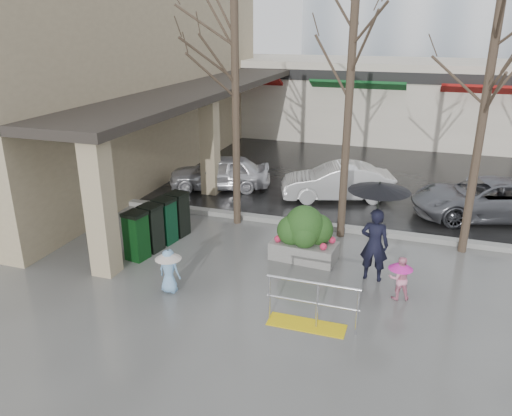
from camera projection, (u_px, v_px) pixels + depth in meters
The scene contains 20 objects.
ground at pixel (264, 288), 11.66m from camera, with size 120.00×120.00×0.00m, color #51514F.
street_asphalt at pixel (370, 121), 31.22m from camera, with size 120.00×36.00×0.01m, color black.
curb at pixel (303, 223), 15.19m from camera, with size 120.00×0.30×0.15m, color gray.
near_building at pixel (111, 71), 20.04m from camera, with size 6.00×18.00×8.00m, color tan.
canopy_slab at pixel (207, 84), 18.93m from camera, with size 2.80×18.00×0.25m, color #2D2823.
pillar_front at pixel (100, 206), 11.76m from camera, with size 0.55×0.55×3.50m, color tan.
pillar_back at pixel (210, 146), 17.54m from camera, with size 0.55×0.55×3.50m, color tan.
storefront_row at pixel (403, 99), 26.33m from camera, with size 34.00×6.74×4.00m.
handrail at pixel (310, 310), 10.06m from camera, with size 1.90×0.50×1.03m.
tree_west at pixel (235, 51), 13.68m from camera, with size 3.20×3.20×6.80m.
tree_midwest at pixel (352, 47), 12.68m from camera, with size 3.20×3.20×7.00m.
tree_mideast at pixel (491, 66), 11.83m from camera, with size 3.20×3.20×6.50m.
woman at pixel (376, 222), 11.55m from camera, with size 1.42×1.42×2.46m.
child_pink at pixel (400, 275), 11.01m from camera, with size 0.59×0.54×1.02m.
child_blue at pixel (169, 267), 11.28m from camera, with size 0.61×0.61×1.06m.
planter at pixel (305, 234), 12.85m from camera, with size 1.75×1.02×1.47m.
news_boxes at pixel (158, 224), 13.62m from camera, with size 0.91×2.36×1.29m.
car_a at pixel (220, 172), 18.39m from camera, with size 1.49×3.70×1.26m, color silver.
car_b at pixel (337, 182), 17.31m from camera, with size 1.33×3.82×1.26m, color white.
car_c at pixel (486, 199), 15.66m from camera, with size 2.09×4.53×1.26m, color slate.
Camera 1 is at (3.07, -9.80, 5.82)m, focal length 35.00 mm.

